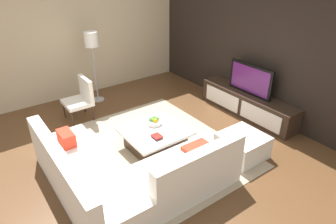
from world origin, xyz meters
The scene contains 13 objects.
ground_plane centered at (0.00, 0.00, 0.00)m, with size 14.00×14.00×0.00m, color brown.
feature_wall_back centered at (0.00, 2.70, 1.40)m, with size 6.40×0.12×2.80m, color black.
side_wall_left centered at (-3.20, 0.20, 1.40)m, with size 0.12×5.20×2.80m, color #C6B28E.
area_rug centered at (-0.10, 0.00, 0.01)m, with size 3.20×2.76×0.01m, color tan.
media_console centered at (0.00, 2.40, 0.25)m, with size 2.28×0.48×0.50m.
television centered at (0.00, 2.40, 0.82)m, with size 1.05×0.06×0.63m.
sectional_couch centered at (0.52, -0.86, 0.28)m, with size 2.39×2.38×0.82m.
coffee_table centered at (-0.10, 0.10, 0.20)m, with size 0.97×1.07×0.38m.
accent_chair_near centered at (-1.94, -0.49, 0.49)m, with size 0.57×0.53×0.87m.
floor_lamp centered at (-2.56, 0.11, 1.35)m, with size 0.30×0.30×1.62m.
ottoman centered at (0.96, 1.18, 0.20)m, with size 0.70×0.70×0.40m, color white.
fruit_bowl centered at (-0.28, 0.20, 0.43)m, with size 0.28×0.28×0.13m.
book_stack centered at (0.13, -0.01, 0.40)m, with size 0.18×0.15×0.04m.
Camera 1 is at (3.64, -2.35, 3.11)m, focal length 32.11 mm.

